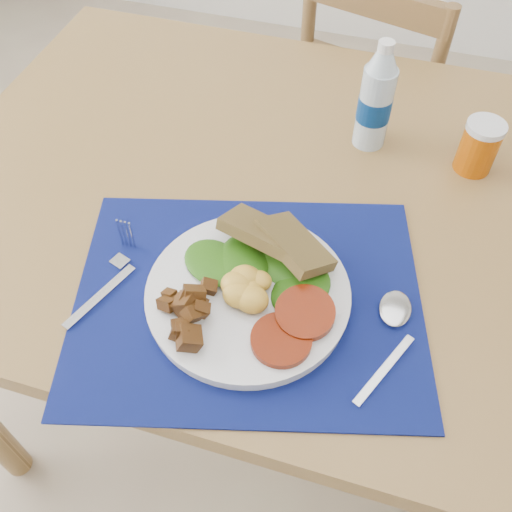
% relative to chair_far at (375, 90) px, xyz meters
% --- Properties ---
extents(ground, '(4.00, 4.00, 0.00)m').
position_rel_chair_far_xyz_m(ground, '(0.01, -0.84, -0.53)').
color(ground, gray).
rests_on(ground, ground).
extents(table, '(1.40, 0.90, 0.75)m').
position_rel_chair_far_xyz_m(table, '(0.01, -0.64, 0.14)').
color(table, brown).
rests_on(table, ground).
extents(chair_far, '(0.47, 0.45, 1.03)m').
position_rel_chair_far_xyz_m(chair_far, '(0.00, 0.00, 0.00)').
color(chair_far, brown).
rests_on(chair_far, ground).
extents(placemat, '(0.58, 0.50, 0.00)m').
position_rel_chair_far_xyz_m(placemat, '(-0.08, -0.88, 0.22)').
color(placemat, '#040431').
rests_on(placemat, table).
extents(breakfast_plate, '(0.29, 0.29, 0.07)m').
position_rel_chair_far_xyz_m(breakfast_plate, '(-0.08, -0.88, 0.24)').
color(breakfast_plate, silver).
rests_on(breakfast_plate, placemat).
extents(fork, '(0.06, 0.19, 0.00)m').
position_rel_chair_far_xyz_m(fork, '(-0.28, -0.89, 0.22)').
color(fork, '#B2B5BA').
rests_on(fork, placemat).
extents(spoon, '(0.07, 0.19, 0.01)m').
position_rel_chair_far_xyz_m(spoon, '(0.13, -0.87, 0.22)').
color(spoon, '#B2B5BA').
rests_on(spoon, placemat).
extents(water_bottle, '(0.06, 0.06, 0.20)m').
position_rel_chair_far_xyz_m(water_bottle, '(0.03, -0.48, 0.31)').
color(water_bottle, '#ADBFCC').
rests_on(water_bottle, table).
extents(juice_glass, '(0.06, 0.06, 0.09)m').
position_rel_chair_far_xyz_m(juice_glass, '(0.21, -0.50, 0.26)').
color(juice_glass, '#B24C04').
rests_on(juice_glass, table).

